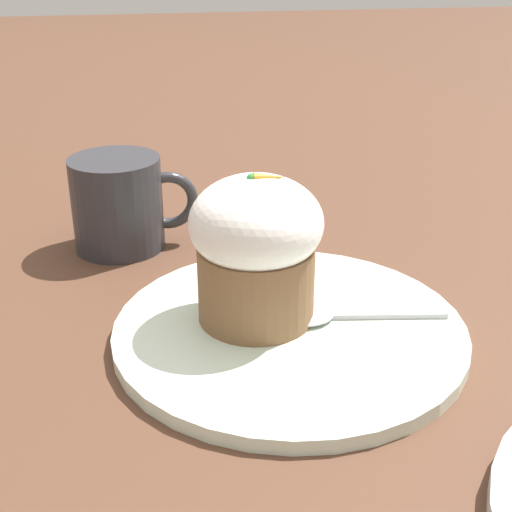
% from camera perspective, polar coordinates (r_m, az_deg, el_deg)
% --- Properties ---
extents(ground_plane, '(4.00, 4.00, 0.00)m').
position_cam_1_polar(ground_plane, '(0.52, 2.68, -6.53)').
color(ground_plane, '#513323').
extents(dessert_plate, '(0.25, 0.25, 0.01)m').
position_cam_1_polar(dessert_plate, '(0.52, 2.69, -6.02)').
color(dessert_plate, silver).
rests_on(dessert_plate, ground_plane).
extents(carrot_cake, '(0.09, 0.09, 0.11)m').
position_cam_1_polar(carrot_cake, '(0.50, 0.00, 0.70)').
color(carrot_cake, brown).
rests_on(carrot_cake, dessert_plate).
extents(spoon, '(0.13, 0.05, 0.01)m').
position_cam_1_polar(spoon, '(0.53, 5.10, -4.61)').
color(spoon, '#B7B7BC').
rests_on(spoon, dessert_plate).
extents(coffee_cup, '(0.11, 0.08, 0.09)m').
position_cam_1_polar(coffee_cup, '(0.66, -10.84, 4.16)').
color(coffee_cup, '#2D2D33').
rests_on(coffee_cup, ground_plane).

